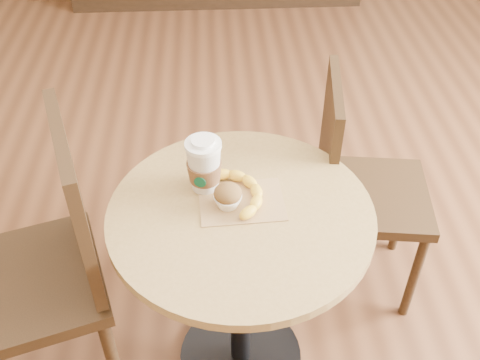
# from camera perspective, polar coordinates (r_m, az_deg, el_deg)

# --- Properties ---
(cafe_table) EXTENTS (0.76, 0.76, 0.75)m
(cafe_table) POSITION_cam_1_polar(r_m,az_deg,el_deg) (1.72, 0.07, -7.89)
(cafe_table) COLOR black
(cafe_table) RESTS_ON ground
(chair_left) EXTENTS (0.56, 0.56, 1.02)m
(chair_left) POSITION_cam_1_polar(r_m,az_deg,el_deg) (1.78, -19.12, -8.25)
(chair_left) COLOR #362413
(chair_left) RESTS_ON ground
(chair_right) EXTENTS (0.45, 0.45, 0.92)m
(chair_right) POSITION_cam_1_polar(r_m,az_deg,el_deg) (2.07, 11.77, -0.48)
(chair_right) COLOR #362413
(chair_right) RESTS_ON ground
(kraft_bag) EXTENTS (0.25, 0.19, 0.00)m
(kraft_bag) POSITION_cam_1_polar(r_m,az_deg,el_deg) (1.60, 0.17, -2.20)
(kraft_bag) COLOR #A57E50
(kraft_bag) RESTS_ON cafe_table
(coffee_cup) EXTENTS (0.10, 0.11, 0.17)m
(coffee_cup) POSITION_cam_1_polar(r_m,az_deg,el_deg) (1.60, -3.66, 1.38)
(coffee_cup) COLOR silver
(coffee_cup) RESTS_ON cafe_table
(muffin) EXTENTS (0.08, 0.08, 0.07)m
(muffin) POSITION_cam_1_polar(r_m,az_deg,el_deg) (1.56, -1.25, -1.66)
(muffin) COLOR white
(muffin) RESTS_ON kraft_bag
(banana) EXTENTS (0.22, 0.26, 0.03)m
(banana) POSITION_cam_1_polar(r_m,az_deg,el_deg) (1.60, -0.04, -1.27)
(banana) COLOR yellow
(banana) RESTS_ON kraft_bag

